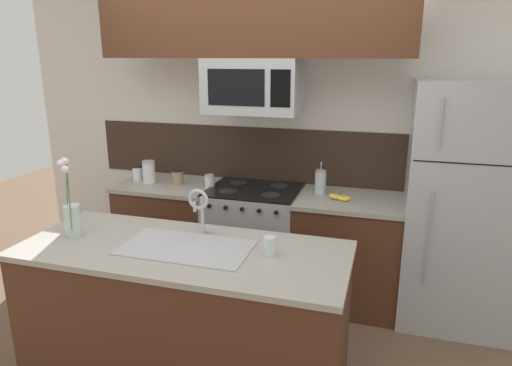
% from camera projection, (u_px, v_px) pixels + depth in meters
% --- Properties ---
extents(ground_plane, '(10.00, 10.00, 0.00)m').
position_uv_depth(ground_plane, '(217.00, 348.00, 3.23)').
color(ground_plane, brown).
extents(rear_partition, '(5.20, 0.10, 2.60)m').
position_uv_depth(rear_partition, '(299.00, 138.00, 3.98)').
color(rear_partition, silver).
rests_on(rear_partition, ground).
extents(splash_band, '(3.22, 0.01, 0.48)m').
position_uv_depth(splash_band, '(265.00, 155.00, 4.05)').
color(splash_band, '#332319').
rests_on(splash_band, rear_partition).
extents(back_counter_left, '(0.85, 0.65, 0.91)m').
position_uv_depth(back_counter_left, '(171.00, 231.00, 4.16)').
color(back_counter_left, '#4C2B19').
rests_on(back_counter_left, ground).
extents(back_counter_right, '(0.85, 0.65, 0.91)m').
position_uv_depth(back_counter_right, '(347.00, 251.00, 3.72)').
color(back_counter_right, '#4C2B19').
rests_on(back_counter_right, ground).
extents(stove_range, '(0.76, 0.64, 0.93)m').
position_uv_depth(stove_range, '(254.00, 240.00, 3.94)').
color(stove_range, '#A8AAAF').
rests_on(stove_range, ground).
extents(microwave, '(0.74, 0.40, 0.42)m').
position_uv_depth(microwave, '(253.00, 86.00, 3.57)').
color(microwave, '#A8AAAF').
extents(upper_cabinet_band, '(2.40, 0.34, 0.60)m').
position_uv_depth(upper_cabinet_band, '(252.00, 17.00, 3.40)').
color(upper_cabinet_band, '#4C2B19').
extents(refrigerator, '(0.81, 0.74, 1.84)m').
position_uv_depth(refrigerator, '(462.00, 206.00, 3.39)').
color(refrigerator, '#A8AAAF').
rests_on(refrigerator, ground).
extents(storage_jar_tall, '(0.08, 0.08, 0.13)m').
position_uv_depth(storage_jar_tall, '(138.00, 173.00, 4.10)').
color(storage_jar_tall, silver).
rests_on(storage_jar_tall, back_counter_left).
extents(storage_jar_medium, '(0.11, 0.11, 0.20)m').
position_uv_depth(storage_jar_medium, '(149.00, 172.00, 4.02)').
color(storage_jar_medium, silver).
rests_on(storage_jar_medium, back_counter_left).
extents(storage_jar_short, '(0.10, 0.10, 0.13)m').
position_uv_depth(storage_jar_short, '(178.00, 177.00, 3.99)').
color(storage_jar_short, '#997F5B').
rests_on(storage_jar_short, back_counter_left).
extents(storage_jar_squat, '(0.08, 0.08, 0.11)m').
position_uv_depth(storage_jar_squat, '(210.00, 181.00, 3.89)').
color(storage_jar_squat, silver).
rests_on(storage_jar_squat, back_counter_left).
extents(banana_bunch, '(0.19, 0.12, 0.08)m').
position_uv_depth(banana_bunch, '(340.00, 197.00, 3.56)').
color(banana_bunch, yellow).
rests_on(banana_bunch, back_counter_right).
extents(french_press, '(0.09, 0.09, 0.27)m').
position_uv_depth(french_press, '(320.00, 182.00, 3.69)').
color(french_press, silver).
rests_on(french_press, back_counter_right).
extents(island_counter, '(1.95, 0.80, 0.91)m').
position_uv_depth(island_counter, '(186.00, 316.00, 2.80)').
color(island_counter, '#4C2B19').
rests_on(island_counter, ground).
extents(kitchen_sink, '(0.76, 0.42, 0.16)m').
position_uv_depth(kitchen_sink, '(186.00, 259.00, 2.69)').
color(kitchen_sink, '#ADAFB5').
rests_on(kitchen_sink, island_counter).
extents(sink_faucet, '(0.14, 0.14, 0.31)m').
position_uv_depth(sink_faucet, '(199.00, 205.00, 2.81)').
color(sink_faucet, '#B7BABF').
rests_on(sink_faucet, island_counter).
extents(drinking_glass, '(0.07, 0.07, 0.11)m').
position_uv_depth(drinking_glass, '(270.00, 246.00, 2.57)').
color(drinking_glass, silver).
rests_on(drinking_glass, island_counter).
extents(flower_vase, '(0.16, 0.19, 0.48)m').
position_uv_depth(flower_vase, '(72.00, 215.00, 2.83)').
color(flower_vase, silver).
rests_on(flower_vase, island_counter).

